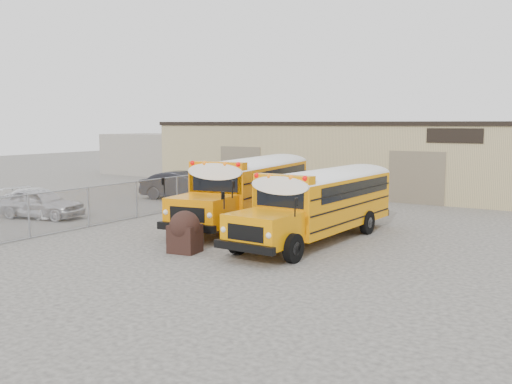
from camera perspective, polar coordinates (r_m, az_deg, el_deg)
The scene contains 10 objects.
ground at distance 22.14m, azimuth -5.98°, elevation -5.05°, with size 120.00×120.00×0.00m, color #403D3A.
warehouse at distance 39.41m, azimuth 12.29°, elevation 3.54°, with size 30.20×10.20×4.67m.
chainlink_fence at distance 28.13m, azimuth -11.84°, elevation -0.74°, with size 0.07×18.07×1.81m.
distant_building_left at distance 52.77m, azimuth -10.02°, elevation 3.78°, with size 8.00×6.00×3.60m, color gray.
school_bus_left at distance 32.22m, azimuth 3.95°, elevation 1.85°, with size 3.91×10.56×3.02m.
school_bus_right at distance 27.80m, azimuth 12.14°, elevation 0.66°, with size 2.79×9.67×2.81m.
tarp_bundle at distance 20.39m, azimuth -7.13°, elevation -3.90°, with size 1.11×1.10×1.50m.
car_silver at distance 29.44m, azimuth -20.74°, elevation -1.05°, with size 1.73×4.29×1.46m, color silver.
car_white at distance 30.44m, azimuth -20.98°, elevation -0.94°, with size 1.85×4.55×1.32m, color white.
car_dark at distance 34.61m, azimuth -7.35°, elevation 0.64°, with size 1.76×5.06×1.67m, color black.
Camera 1 is at (13.44, -16.99, 4.57)m, focal length 40.00 mm.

